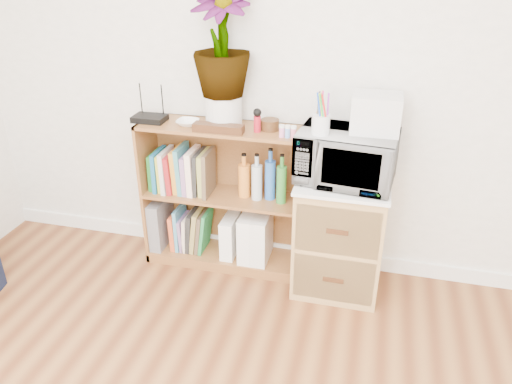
% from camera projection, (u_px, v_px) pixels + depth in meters
% --- Properties ---
extents(skirting_board, '(4.00, 0.02, 0.10)m').
position_uv_depth(skirting_board, '(280.00, 250.00, 3.38)').
color(skirting_board, white).
rests_on(skirting_board, ground).
extents(bookshelf, '(1.00, 0.30, 0.95)m').
position_uv_depth(bookshelf, '(223.00, 198.00, 3.15)').
color(bookshelf, brown).
rests_on(bookshelf, ground).
extents(wicker_unit, '(0.50, 0.45, 0.70)m').
position_uv_depth(wicker_unit, '(339.00, 236.00, 2.98)').
color(wicker_unit, '#9E7542').
rests_on(wicker_unit, ground).
extents(microwave, '(0.56, 0.41, 0.29)m').
position_uv_depth(microwave, '(346.00, 157.00, 2.73)').
color(microwave, silver).
rests_on(microwave, wicker_unit).
extents(pen_cup, '(0.10, 0.10, 0.11)m').
position_uv_depth(pen_cup, '(321.00, 124.00, 2.62)').
color(pen_cup, silver).
rests_on(pen_cup, microwave).
extents(small_appliance, '(0.25, 0.21, 0.20)m').
position_uv_depth(small_appliance, '(376.00, 113.00, 2.63)').
color(small_appliance, silver).
rests_on(small_appliance, microwave).
extents(router, '(0.20, 0.13, 0.04)m').
position_uv_depth(router, '(150.00, 118.00, 3.00)').
color(router, black).
rests_on(router, bookshelf).
extents(white_bowl, '(0.13, 0.13, 0.03)m').
position_uv_depth(white_bowl, '(188.00, 123.00, 2.94)').
color(white_bowl, white).
rests_on(white_bowl, bookshelf).
extents(plant_pot, '(0.21, 0.21, 0.18)m').
position_uv_depth(plant_pot, '(224.00, 110.00, 2.91)').
color(plant_pot, silver).
rests_on(plant_pot, bookshelf).
extents(potted_plant, '(0.33, 0.33, 0.60)m').
position_uv_depth(potted_plant, '(222.00, 42.00, 2.73)').
color(potted_plant, '#28652C').
rests_on(potted_plant, plant_pot).
extents(trinket_box, '(0.29, 0.07, 0.05)m').
position_uv_depth(trinket_box, '(218.00, 128.00, 2.83)').
color(trinket_box, '#381A0F').
rests_on(trinket_box, bookshelf).
extents(kokeshi_doll, '(0.04, 0.04, 0.09)m').
position_uv_depth(kokeshi_doll, '(257.00, 124.00, 2.83)').
color(kokeshi_doll, '#A81424').
rests_on(kokeshi_doll, bookshelf).
extents(wooden_bowl, '(0.11, 0.11, 0.06)m').
position_uv_depth(wooden_bowl, '(270.00, 125.00, 2.86)').
color(wooden_bowl, '#331B0E').
rests_on(wooden_bowl, bookshelf).
extents(paint_jars, '(0.12, 0.04, 0.06)m').
position_uv_depth(paint_jars, '(288.00, 132.00, 2.75)').
color(paint_jars, pink).
rests_on(paint_jars, bookshelf).
extents(file_box, '(0.10, 0.27, 0.33)m').
position_uv_depth(file_box, '(160.00, 222.00, 3.35)').
color(file_box, slate).
rests_on(file_box, bookshelf).
extents(magazine_holder_left, '(0.09, 0.21, 0.27)m').
position_uv_depth(magazine_holder_left, '(230.00, 236.00, 3.25)').
color(magazine_holder_left, white).
rests_on(magazine_holder_left, bookshelf).
extents(magazine_holder_mid, '(0.10, 0.25, 0.32)m').
position_uv_depth(magazine_holder_mid, '(249.00, 235.00, 3.21)').
color(magazine_holder_mid, white).
rests_on(magazine_holder_mid, bookshelf).
extents(magazine_holder_right, '(0.10, 0.25, 0.32)m').
position_uv_depth(magazine_holder_right, '(262.00, 237.00, 3.19)').
color(magazine_holder_right, white).
rests_on(magazine_holder_right, bookshelf).
extents(cookbooks, '(0.40, 0.20, 0.30)m').
position_uv_depth(cookbooks, '(183.00, 170.00, 3.13)').
color(cookbooks, '#1C6B24').
rests_on(cookbooks, bookshelf).
extents(liquor_bottles, '(0.31, 0.07, 0.32)m').
position_uv_depth(liquor_bottles, '(262.00, 177.00, 3.01)').
color(liquor_bottles, orange).
rests_on(liquor_bottles, bookshelf).
extents(lower_books, '(0.26, 0.19, 0.30)m').
position_uv_depth(lower_books, '(191.00, 230.00, 3.32)').
color(lower_books, '#D64F25').
rests_on(lower_books, bookshelf).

